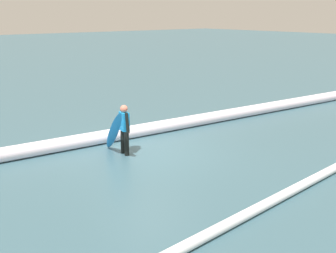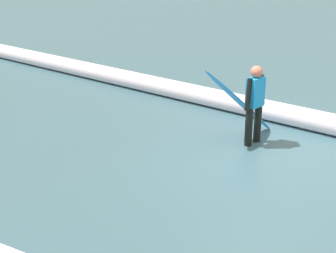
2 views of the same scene
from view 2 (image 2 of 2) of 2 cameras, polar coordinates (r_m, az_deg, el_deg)
ground_plane at (r=9.18m, az=11.24°, el=-3.35°), size 146.50×146.50×0.00m
surfer at (r=9.43m, az=9.67°, el=2.85°), size 0.26×0.60×1.49m
surfboard at (r=9.65m, az=8.02°, el=2.73°), size 0.88×1.76×1.51m
wave_crest_foreground at (r=10.83m, az=12.46°, el=1.50°), size 25.84×2.36×0.42m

